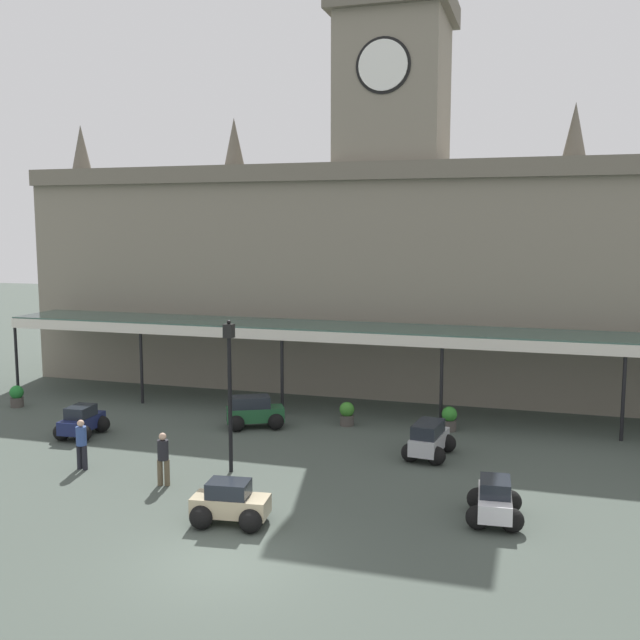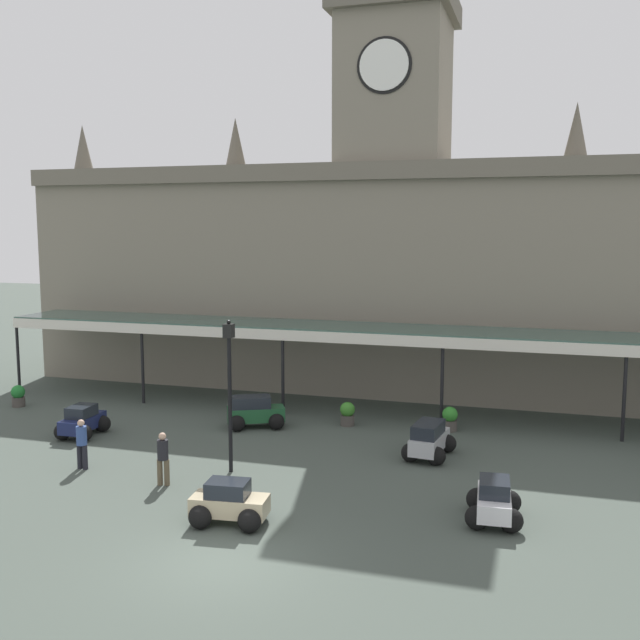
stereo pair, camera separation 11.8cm
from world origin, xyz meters
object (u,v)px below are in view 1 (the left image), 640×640
(pedestrian_beside_cars, at_px, (163,457))
(victorian_lamppost, at_px, (230,379))
(car_green_estate, at_px, (254,414))
(planter_by_canopy, at_px, (347,414))
(planter_near_kerb, at_px, (449,418))
(planter_forecourt_centre, at_px, (17,396))
(pedestrian_near_entrance, at_px, (81,442))
(car_navy_sedan, at_px, (82,423))
(car_silver_estate, at_px, (429,441))
(car_white_sedan, at_px, (495,503))
(car_beige_sedan, at_px, (230,506))

(pedestrian_beside_cars, distance_m, victorian_lamppost, 3.18)
(car_green_estate, relative_size, planter_by_canopy, 2.53)
(pedestrian_beside_cars, xyz_separation_m, planter_near_kerb, (7.70, 8.69, -0.42))
(planter_by_canopy, distance_m, planter_forecourt_centre, 14.83)
(victorian_lamppost, relative_size, planter_forecourt_centre, 5.21)
(planter_forecourt_centre, bearing_deg, car_green_estate, -0.40)
(car_green_estate, bearing_deg, planter_by_canopy, 21.53)
(pedestrian_near_entrance, bearing_deg, planter_near_kerb, 36.40)
(pedestrian_near_entrance, relative_size, victorian_lamppost, 0.33)
(car_navy_sedan, height_order, pedestrian_beside_cars, pedestrian_beside_cars)
(pedestrian_near_entrance, xyz_separation_m, victorian_lamppost, (4.79, 1.19, 2.19))
(victorian_lamppost, bearing_deg, car_silver_estate, 29.69)
(car_navy_sedan, height_order, car_silver_estate, car_silver_estate)
(car_silver_estate, relative_size, planter_by_canopy, 2.43)
(pedestrian_beside_cars, height_order, planter_near_kerb, pedestrian_beside_cars)
(car_silver_estate, bearing_deg, victorian_lamppost, -150.31)
(planter_forecourt_centre, bearing_deg, car_navy_sedan, -29.50)
(planter_by_canopy, bearing_deg, car_white_sedan, -52.24)
(car_silver_estate, height_order, victorian_lamppost, victorian_lamppost)
(car_silver_estate, height_order, planter_forecourt_centre, car_silver_estate)
(car_green_estate, bearing_deg, planter_near_kerb, 13.49)
(car_navy_sedan, distance_m, planter_near_kerb, 14.15)
(pedestrian_near_entrance, distance_m, planter_forecourt_centre, 10.09)
(victorian_lamppost, bearing_deg, planter_forecourt_centre, 157.49)
(car_navy_sedan, xyz_separation_m, pedestrian_near_entrance, (2.29, -3.30, 0.41))
(pedestrian_near_entrance, bearing_deg, car_beige_sedan, -22.53)
(car_beige_sedan, height_order, pedestrian_beside_cars, pedestrian_beside_cars)
(car_beige_sedan, bearing_deg, planter_near_kerb, 67.25)
(pedestrian_near_entrance, bearing_deg, victorian_lamppost, 13.97)
(pedestrian_beside_cars, distance_m, planter_by_canopy, 9.05)
(car_beige_sedan, xyz_separation_m, pedestrian_near_entrance, (-6.48, 2.69, 0.41))
(planter_forecourt_centre, bearing_deg, victorian_lamppost, -22.51)
(car_green_estate, xyz_separation_m, planter_by_canopy, (3.45, 1.36, -0.07))
(planter_by_canopy, relative_size, planter_near_kerb, 1.00)
(pedestrian_beside_cars, distance_m, planter_near_kerb, 11.62)
(car_silver_estate, bearing_deg, car_beige_sedan, -120.35)
(car_green_estate, bearing_deg, pedestrian_beside_cars, -91.88)
(car_beige_sedan, bearing_deg, pedestrian_beside_cars, 146.27)
(car_white_sedan, distance_m, pedestrian_near_entrance, 13.27)
(car_white_sedan, bearing_deg, pedestrian_near_entrance, 178.22)
(car_navy_sedan, bearing_deg, car_green_estate, 27.47)
(car_navy_sedan, xyz_separation_m, victorian_lamppost, (7.08, -2.10, 2.60))
(car_beige_sedan, height_order, pedestrian_near_entrance, pedestrian_near_entrance)
(car_white_sedan, bearing_deg, car_green_estate, 145.28)
(victorian_lamppost, bearing_deg, car_beige_sedan, -66.46)
(pedestrian_beside_cars, bearing_deg, car_green_estate, 88.12)
(car_beige_sedan, bearing_deg, planter_forecourt_centre, 147.49)
(pedestrian_beside_cars, relative_size, victorian_lamppost, 0.33)
(pedestrian_near_entrance, xyz_separation_m, planter_forecourt_centre, (-7.79, 6.40, -0.42))
(planter_forecourt_centre, height_order, planter_near_kerb, same)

